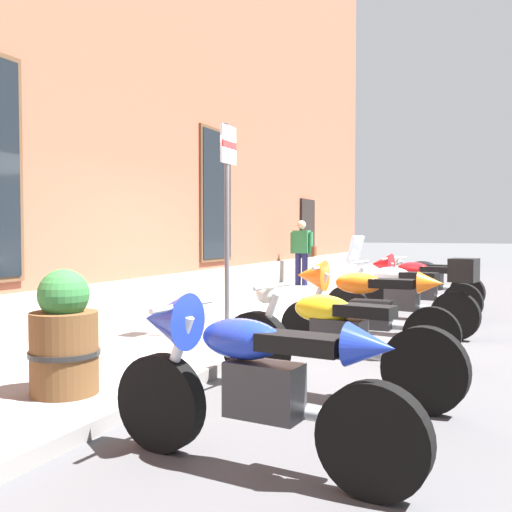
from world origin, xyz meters
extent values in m
plane|color=#424244|center=(0.00, 0.00, 0.00)|extent=(140.00, 140.00, 0.00)
cube|color=slate|center=(0.00, 1.31, 0.06)|extent=(33.13, 2.62, 0.12)
cube|color=gray|center=(0.00, 2.58, 0.35)|extent=(27.13, 0.10, 0.70)
cube|color=#513823|center=(2.71, 2.60, 2.10)|extent=(1.22, 0.06, 2.52)
cube|color=black|center=(2.71, 2.57, 2.10)|extent=(1.10, 0.03, 2.40)
cube|color=black|center=(8.14, 2.59, 1.15)|extent=(1.10, 0.08, 2.30)
cylinder|color=black|center=(-4.06, -0.53, 0.31)|extent=(0.18, 0.63, 0.62)
cylinder|color=black|center=(-4.19, -1.92, 0.31)|extent=(0.18, 0.63, 0.62)
cylinder|color=silver|center=(-4.07, -0.63, 0.57)|extent=(0.10, 0.32, 0.64)
cube|color=#28282B|center=(-4.13, -1.28, 0.49)|extent=(0.26, 0.46, 0.32)
ellipsoid|color=#192D9E|center=(-4.12, -1.13, 0.77)|extent=(0.31, 0.54, 0.24)
cube|color=black|center=(-4.15, -1.50, 0.78)|extent=(0.27, 0.50, 0.10)
cylinder|color=silver|center=(-4.08, -0.71, 0.94)|extent=(0.62, 0.10, 0.04)
cylinder|color=silver|center=(-4.04, -1.59, 0.36)|extent=(0.13, 0.46, 0.09)
cone|color=#192D9E|center=(-4.06, -0.58, 0.84)|extent=(0.39, 0.37, 0.36)
cone|color=#192D9E|center=(-4.19, -1.90, 0.80)|extent=(0.26, 0.28, 0.24)
cylinder|color=black|center=(-2.35, -0.45, 0.34)|extent=(0.23, 0.69, 0.68)
cylinder|color=black|center=(-2.60, -1.97, 0.34)|extent=(0.23, 0.69, 0.68)
cylinder|color=silver|center=(-2.37, -0.55, 0.57)|extent=(0.12, 0.30, 0.59)
cube|color=#28282B|center=(-2.48, -1.26, 0.52)|extent=(0.29, 0.47, 0.32)
ellipsoid|color=gold|center=(-2.46, -1.11, 0.75)|extent=(0.34, 0.55, 0.24)
cube|color=black|center=(-2.52, -1.49, 0.76)|extent=(0.29, 0.51, 0.10)
cylinder|color=silver|center=(-2.38, -0.63, 0.92)|extent=(0.62, 0.13, 0.04)
cylinder|color=silver|center=(-2.41, -1.57, 0.39)|extent=(0.16, 0.46, 0.09)
sphere|color=silver|center=(-2.37, -0.55, 0.85)|extent=(0.18, 0.18, 0.18)
cylinder|color=black|center=(-0.74, -0.39, 0.30)|extent=(0.13, 0.61, 0.61)
cylinder|color=black|center=(-0.77, -1.81, 0.30)|extent=(0.13, 0.61, 0.61)
cylinder|color=silver|center=(-0.74, -0.49, 0.59)|extent=(0.08, 0.34, 0.70)
cube|color=#28282B|center=(-0.75, -1.15, 0.48)|extent=(0.23, 0.45, 0.32)
ellipsoid|color=orange|center=(-0.75, -1.00, 0.83)|extent=(0.27, 0.53, 0.24)
cube|color=black|center=(-0.76, -1.38, 0.84)|extent=(0.23, 0.49, 0.10)
cylinder|color=silver|center=(-0.74, -0.57, 1.00)|extent=(0.62, 0.05, 0.04)
cylinder|color=silver|center=(-0.64, -1.45, 0.35)|extent=(0.10, 0.45, 0.09)
cone|color=orange|center=(-0.74, -0.44, 0.90)|extent=(0.37, 0.35, 0.36)
cone|color=orange|center=(-0.77, -1.79, 0.86)|extent=(0.25, 0.27, 0.24)
cylinder|color=black|center=(1.00, -0.41, 0.32)|extent=(0.23, 0.64, 0.63)
cylinder|color=black|center=(0.73, -1.92, 0.32)|extent=(0.23, 0.64, 0.63)
cylinder|color=silver|center=(0.98, -0.51, 0.58)|extent=(0.13, 0.33, 0.66)
cube|color=#28282B|center=(0.86, -1.21, 0.50)|extent=(0.29, 0.47, 0.32)
ellipsoid|color=#B7BABF|center=(0.88, -1.07, 0.80)|extent=(0.35, 0.56, 0.24)
cube|color=black|center=(0.82, -1.44, 0.81)|extent=(0.30, 0.51, 0.10)
cylinder|color=silver|center=(0.97, -0.59, 0.97)|extent=(0.62, 0.14, 0.04)
cylinder|color=silver|center=(0.92, -1.53, 0.37)|extent=(0.17, 0.46, 0.09)
cube|color=#B2BCC6|center=(0.98, -0.53, 1.15)|extent=(0.38, 0.20, 0.40)
cube|color=black|center=(0.72, -2.01, 0.91)|extent=(0.41, 0.38, 0.30)
cylinder|color=black|center=(2.50, -0.55, 0.31)|extent=(0.21, 0.62, 0.61)
cylinder|color=black|center=(2.30, -1.89, 0.31)|extent=(0.21, 0.62, 0.61)
cylinder|color=silver|center=(2.48, -0.65, 0.58)|extent=(0.12, 0.33, 0.67)
cube|color=#28282B|center=(2.39, -1.27, 0.49)|extent=(0.28, 0.47, 0.32)
ellipsoid|color=red|center=(2.41, -1.12, 0.80)|extent=(0.33, 0.55, 0.24)
cube|color=black|center=(2.36, -1.50, 0.81)|extent=(0.29, 0.51, 0.10)
cylinder|color=silver|center=(2.47, -0.73, 0.97)|extent=(0.62, 0.13, 0.04)
cylinder|color=silver|center=(2.47, -1.59, 0.36)|extent=(0.15, 0.46, 0.09)
cone|color=red|center=(2.49, -0.60, 0.87)|extent=(0.41, 0.39, 0.36)
cone|color=red|center=(2.30, -1.87, 0.83)|extent=(0.28, 0.29, 0.24)
cylinder|color=black|center=(4.25, -0.43, 0.31)|extent=(0.26, 0.63, 0.62)
cylinder|color=black|center=(3.91, -1.85, 0.31)|extent=(0.26, 0.63, 0.62)
cylinder|color=silver|center=(4.22, -0.53, 0.55)|extent=(0.14, 0.31, 0.61)
cube|color=#28282B|center=(4.07, -1.19, 0.49)|extent=(0.31, 0.48, 0.32)
ellipsoid|color=black|center=(4.10, -1.04, 0.74)|extent=(0.37, 0.57, 0.24)
cube|color=black|center=(4.02, -1.41, 0.75)|extent=(0.32, 0.52, 0.10)
cylinder|color=silver|center=(4.20, -0.61, 0.91)|extent=(0.61, 0.18, 0.04)
cylinder|color=silver|center=(4.12, -1.51, 0.36)|extent=(0.19, 0.46, 0.09)
sphere|color=silver|center=(4.22, -0.53, 0.84)|extent=(0.18, 0.18, 0.18)
cylinder|color=#1E1E4C|center=(6.10, 2.13, 0.51)|extent=(0.14, 0.14, 0.77)
cylinder|color=#1E1E4C|center=(6.07, 1.96, 0.51)|extent=(0.14, 0.14, 0.77)
cube|color=#26723F|center=(6.08, 2.04, 1.17)|extent=(0.25, 0.42, 0.55)
sphere|color=tan|center=(6.08, 2.04, 1.57)|extent=(0.21, 0.21, 0.21)
cylinder|color=#26723F|center=(6.12, 2.29, 1.14)|extent=(0.09, 0.09, 0.52)
cylinder|color=#26723F|center=(6.05, 1.80, 1.14)|extent=(0.09, 0.09, 0.52)
cube|color=#592D19|center=(6.06, 1.72, 0.94)|extent=(0.13, 0.09, 0.24)
cylinder|color=#4C4C51|center=(-1.01, 0.51, 1.40)|extent=(0.06, 0.06, 2.55)
cube|color=white|center=(-1.01, 0.49, 2.42)|extent=(0.36, 0.03, 0.44)
cube|color=red|center=(-1.01, 0.48, 2.42)|extent=(0.36, 0.01, 0.08)
cylinder|color=brown|center=(-3.61, 0.65, 0.45)|extent=(0.53, 0.53, 0.65)
cylinder|color=black|center=(-3.61, 0.65, 0.45)|extent=(0.56, 0.56, 0.04)
sphere|color=#28602D|center=(-3.61, 0.65, 0.91)|extent=(0.40, 0.40, 0.40)
camera|label=1|loc=(-7.20, -2.56, 1.40)|focal=41.09mm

